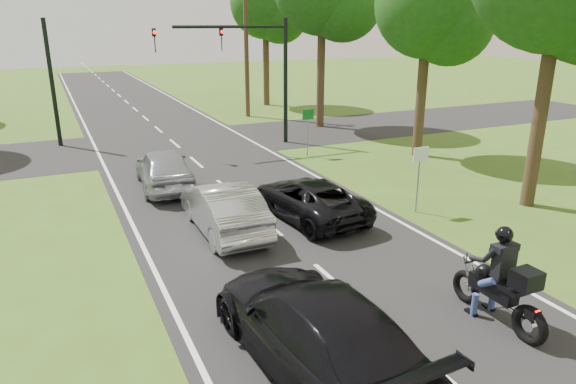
% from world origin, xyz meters
% --- Properties ---
extents(ground, '(140.00, 140.00, 0.00)m').
position_xyz_m(ground, '(0.00, 0.00, 0.00)').
color(ground, '#3D5919').
rests_on(ground, ground).
extents(road, '(8.00, 100.00, 0.01)m').
position_xyz_m(road, '(0.00, 10.00, 0.01)').
color(road, black).
rests_on(road, ground).
extents(cross_road, '(60.00, 7.00, 0.01)m').
position_xyz_m(cross_road, '(0.00, 16.00, 0.01)').
color(cross_road, black).
rests_on(cross_road, ground).
extents(motorcycle_rider, '(0.68, 2.40, 2.07)m').
position_xyz_m(motorcycle_rider, '(2.11, -2.83, 0.81)').
color(motorcycle_rider, black).
rests_on(motorcycle_rider, ground).
extents(dark_suv, '(2.46, 4.60, 1.23)m').
position_xyz_m(dark_suv, '(1.37, 4.00, 0.63)').
color(dark_suv, black).
rests_on(dark_suv, road).
extents(silver_sedan, '(1.55, 4.35, 1.43)m').
position_xyz_m(silver_sedan, '(-1.36, 4.05, 0.73)').
color(silver_sedan, '#B4B5B9').
rests_on(silver_sedan, road).
extents(silver_suv, '(2.04, 4.46, 1.48)m').
position_xyz_m(silver_suv, '(-2.01, 8.90, 0.75)').
color(silver_suv, '#A6A8AE').
rests_on(silver_suv, road).
extents(dark_car_behind, '(2.39, 5.36, 1.53)m').
position_xyz_m(dark_car_behind, '(-1.87, -2.50, 0.78)').
color(dark_car_behind, black).
rests_on(dark_car_behind, road).
extents(traffic_signal, '(6.38, 0.44, 6.00)m').
position_xyz_m(traffic_signal, '(3.34, 14.00, 4.14)').
color(traffic_signal, black).
rests_on(traffic_signal, ground).
extents(signal_pole_far, '(0.20, 0.20, 6.00)m').
position_xyz_m(signal_pole_far, '(-5.20, 18.00, 3.00)').
color(signal_pole_far, black).
rests_on(signal_pole_far, ground).
extents(utility_pole_far, '(1.60, 0.28, 10.00)m').
position_xyz_m(utility_pole_far, '(6.20, 22.00, 5.08)').
color(utility_pole_far, '#4C3522').
rests_on(utility_pole_far, ground).
extents(sign_white, '(0.55, 0.07, 2.12)m').
position_xyz_m(sign_white, '(4.70, 2.98, 1.60)').
color(sign_white, slate).
rests_on(sign_white, ground).
extents(sign_green, '(0.55, 0.07, 2.12)m').
position_xyz_m(sign_green, '(4.90, 10.98, 1.60)').
color(sign_green, slate).
rests_on(sign_green, ground).
extents(tree_row_c, '(4.80, 4.65, 8.76)m').
position_xyz_m(tree_row_c, '(9.75, 8.80, 6.23)').
color(tree_row_c, '#332316').
rests_on(tree_row_c, ground).
extents(tree_row_e, '(5.28, 5.12, 9.61)m').
position_xyz_m(tree_row_e, '(9.48, 25.78, 6.83)').
color(tree_row_e, '#332316').
rests_on(tree_row_e, ground).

